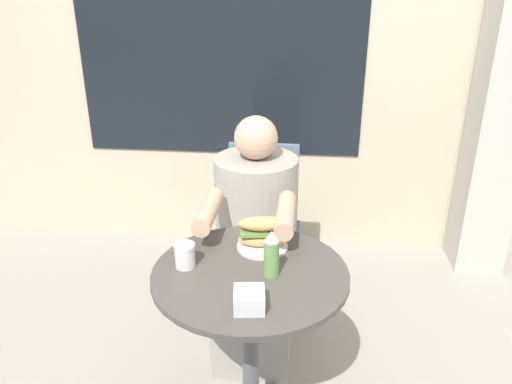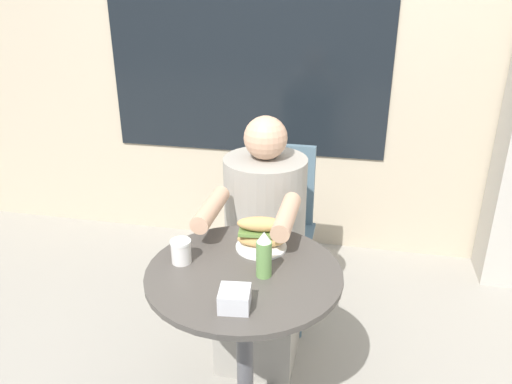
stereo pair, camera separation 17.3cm
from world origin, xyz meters
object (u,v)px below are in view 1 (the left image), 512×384
object	(u,v)px
seated_diner	(255,258)
sandwich_on_plate	(262,234)
diner_chair	(262,215)
cafe_table	(251,321)
condiment_bottle	(271,254)
drink_cup	(185,255)

from	to	relation	value
seated_diner	sandwich_on_plate	world-z (taller)	seated_diner
diner_chair	cafe_table	bearing A→B (deg)	92.80
diner_chair	condiment_bottle	distance (m)	0.93
sandwich_on_plate	seated_diner	bearing A→B (deg)	99.87
condiment_bottle	cafe_table	bearing A→B (deg)	168.19
cafe_table	drink_cup	bearing A→B (deg)	177.41
cafe_table	condiment_bottle	world-z (taller)	condiment_bottle
diner_chair	sandwich_on_plate	world-z (taller)	diner_chair
diner_chair	seated_diner	xyz separation A→B (m)	(-0.00, -0.35, -0.04)
seated_diner	condiment_bottle	xyz separation A→B (m)	(0.10, -0.53, 0.34)
diner_chair	drink_cup	distance (m)	0.91
diner_chair	condiment_bottle	xyz separation A→B (m)	(0.10, -0.88, 0.29)
diner_chair	drink_cup	bearing A→B (deg)	78.36
diner_chair	sandwich_on_plate	distance (m)	0.76
sandwich_on_plate	drink_cup	distance (m)	0.29
seated_diner	sandwich_on_plate	size ratio (longest dim) A/B	6.12
diner_chair	seated_diner	bearing A→B (deg)	90.33
cafe_table	seated_diner	distance (m)	0.52
cafe_table	sandwich_on_plate	distance (m)	0.30
cafe_table	seated_diner	xyz separation A→B (m)	(-0.04, 0.51, -0.06)
cafe_table	seated_diner	size ratio (longest dim) A/B	0.66
sandwich_on_plate	condiment_bottle	world-z (taller)	condiment_bottle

